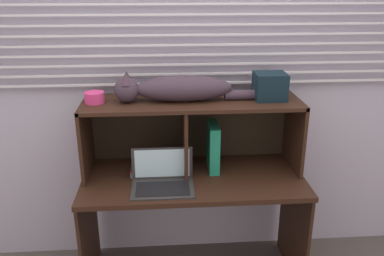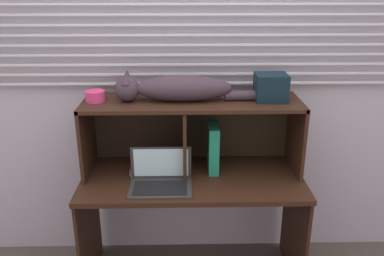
{
  "view_description": "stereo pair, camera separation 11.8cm",
  "coord_description": "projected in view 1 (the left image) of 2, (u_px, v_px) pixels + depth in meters",
  "views": [
    {
      "loc": [
        -0.17,
        -1.98,
        1.85
      ],
      "look_at": [
        0.0,
        0.31,
        1.0
      ],
      "focal_mm": 38.13,
      "sensor_mm": 36.0,
      "label": 1
    },
    {
      "loc": [
        -0.05,
        -1.98,
        1.85
      ],
      "look_at": [
        0.0,
        0.31,
        1.0
      ],
      "focal_mm": 38.13,
      "sensor_mm": 36.0,
      "label": 2
    }
  ],
  "objects": [
    {
      "name": "hutch_shelf_unit",
      "position": [
        191.0,
        120.0,
        2.46
      ],
      "size": [
        1.28,
        0.39,
        0.44
      ],
      "color": "black",
      "rests_on": "desk"
    },
    {
      "name": "storage_box",
      "position": [
        270.0,
        86.0,
        2.39
      ],
      "size": [
        0.18,
        0.17,
        0.16
      ],
      "primitive_type": "cube",
      "color": "black",
      "rests_on": "hutch_shelf_unit"
    },
    {
      "name": "binder_upright",
      "position": [
        213.0,
        147.0,
        2.5
      ],
      "size": [
        0.06,
        0.22,
        0.29
      ],
      "primitive_type": "cube",
      "color": "#1B8461",
      "rests_on": "desk"
    },
    {
      "name": "desk",
      "position": [
        193.0,
        198.0,
        2.5
      ],
      "size": [
        1.32,
        0.61,
        0.73
      ],
      "color": "black",
      "rests_on": "ground"
    },
    {
      "name": "cat",
      "position": [
        176.0,
        89.0,
        2.35
      ],
      "size": [
        0.91,
        0.17,
        0.18
      ],
      "color": "#392C38",
      "rests_on": "hutch_shelf_unit"
    },
    {
      "name": "laptop",
      "position": [
        163.0,
        180.0,
        2.31
      ],
      "size": [
        0.35,
        0.24,
        0.21
      ],
      "color": "#2D2D2D",
      "rests_on": "desk"
    },
    {
      "name": "back_panel_with_blinds",
      "position": [
        189.0,
        77.0,
        2.58
      ],
      "size": [
        4.4,
        0.08,
        2.5
      ],
      "color": "#ADADC1",
      "rests_on": "ground"
    },
    {
      "name": "book_stack",
      "position": [
        145.0,
        167.0,
        2.51
      ],
      "size": [
        0.17,
        0.25,
        0.05
      ],
      "color": "tan",
      "rests_on": "desk"
    },
    {
      "name": "small_basket",
      "position": [
        94.0,
        98.0,
        2.34
      ],
      "size": [
        0.11,
        0.11,
        0.06
      ],
      "primitive_type": "cylinder",
      "color": "#CC3674",
      "rests_on": "hutch_shelf_unit"
    }
  ]
}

